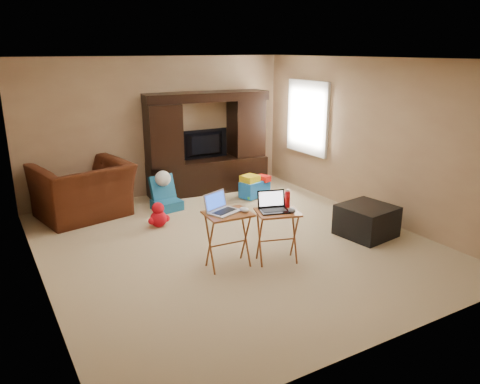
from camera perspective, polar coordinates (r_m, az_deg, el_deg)
floor at (r=6.64m, az=-0.87°, el=-6.18°), size 5.50×5.50×0.00m
ceiling at (r=6.10m, az=-0.98°, el=15.95°), size 5.50×5.50×0.00m
wall_back at (r=8.71m, az=-9.88°, el=7.78°), size 5.00×0.00×5.00m
wall_front at (r=4.16m, az=17.93°, el=-3.00°), size 5.00×0.00×5.00m
wall_left at (r=5.52m, az=-24.22°, el=1.17°), size 0.00×5.50×5.50m
wall_right at (r=7.76m, az=15.51°, el=6.29°), size 0.00×5.50×5.50m
window_pane at (r=8.86m, az=8.32°, el=8.99°), size 0.00×1.20×1.20m
window_frame at (r=8.85m, az=8.22°, el=8.98°), size 0.06×1.14×1.34m
entertainment_center at (r=8.79m, az=-4.08°, el=5.99°), size 2.33×0.83×1.87m
television at (r=8.83m, az=-4.16°, el=5.78°), size 0.95×0.14×0.55m
recliner at (r=7.88m, az=-18.57°, el=0.15°), size 1.58×1.45×0.89m
child_rocker at (r=7.96m, az=-8.96°, el=-0.15°), size 0.50×0.55×0.58m
plush_toy at (r=7.25m, az=-9.92°, el=-2.71°), size 0.36×0.30×0.39m
push_toy at (r=8.57m, az=1.80°, el=0.78°), size 0.68×0.57×0.43m
ottoman at (r=7.05m, az=15.17°, el=-3.39°), size 0.79×0.79×0.45m
tray_table_left at (r=5.81m, az=-1.47°, el=-5.87°), size 0.57×0.47×0.71m
tray_table_right at (r=5.97m, az=4.55°, el=-5.45°), size 0.62×0.56×0.68m
laptop_left at (r=5.65m, az=-1.92°, el=-1.38°), size 0.46×0.42×0.24m
laptop_right at (r=5.80m, az=4.22°, el=-1.27°), size 0.43×0.38×0.24m
mouse_left at (r=5.70m, az=0.52°, el=-2.17°), size 0.11×0.16×0.06m
mouse_right at (r=5.82m, az=6.36°, el=-2.23°), size 0.13×0.16×0.06m
water_bottle at (r=5.98m, az=5.79°, el=-0.89°), size 0.07×0.07×0.21m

